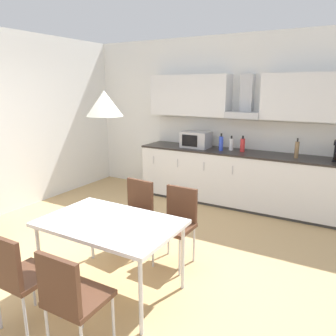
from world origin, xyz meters
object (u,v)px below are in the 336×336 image
bottle_blue (221,143)px  bottle_brown (297,150)px  chair_near_left (17,272)px  microwave (196,140)px  chair_far_left (135,209)px  pendant_lamp (104,103)px  chair_far_right (177,218)px  chair_near_right (70,294)px  bottle_white (231,144)px  dining_table (110,226)px  bottle_red (243,145)px

bottle_blue → bottle_brown: 1.20m
bottle_brown → chair_near_left: bearing=-111.8°
microwave → chair_far_left: size_ratio=0.55×
bottle_brown → chair_far_left: bottle_brown is taller
chair_far_left → pendant_lamp: (0.29, -0.80, 1.29)m
bottle_brown → chair_far_right: size_ratio=0.35×
chair_far_right → chair_near_right: size_ratio=1.00×
chair_far_left → chair_near_left: bearing=-90.2°
bottle_white → bottle_brown: bottle_brown is taller
bottle_blue → chair_far_right: bearing=-81.8°
bottle_white → chair_far_right: (0.16, -2.21, -0.50)m
microwave → chair_far_right: 2.35m
bottle_blue → dining_table: size_ratio=0.22×
dining_table → chair_far_left: 0.87m
chair_far_right → pendant_lamp: 1.55m
microwave → bottle_blue: 0.49m
bottle_red → bottle_white: bearing=173.0°
bottle_white → dining_table: size_ratio=0.19×
bottle_blue → chair_far_left: size_ratio=0.33×
bottle_red → chair_far_right: 2.24m
chair_far_left → bottle_red: bearing=74.0°
bottle_red → chair_far_right: bearing=-91.1°
microwave → bottle_white: size_ratio=1.96×
bottle_blue → bottle_brown: bearing=0.2°
bottle_white → dining_table: 3.04m
bottle_blue → chair_far_left: 2.18m
bottle_white → chair_near_right: 3.85m
bottle_blue → chair_far_right: bottle_blue is taller
bottle_white → chair_near_left: bearing=-96.4°
chair_far_left → dining_table: bearing=-70.3°
bottle_white → bottle_brown: size_ratio=0.81×
pendant_lamp → dining_table: bearing=135.0°
bottle_red → pendant_lamp: (-0.34, -2.99, 0.79)m
chair_far_left → chair_near_right: (0.58, -1.61, 0.00)m
chair_near_left → chair_far_right: bearing=69.9°
chair_near_left → chair_near_right: (0.59, 0.00, 0.00)m
microwave → chair_far_right: microwave is taller
bottle_white → chair_far_left: (-0.42, -2.21, -0.50)m
bottle_blue → chair_far_left: bearing=-97.7°
bottle_blue → chair_near_left: bearing=-94.5°
bottle_brown → chair_far_left: 2.62m
bottle_brown → chair_near_right: size_ratio=0.35×
bottle_red → chair_far_right: size_ratio=0.30×
bottle_white → bottle_red: 0.20m
bottle_white → bottle_brown: bearing=-5.8°
bottle_red → chair_near_right: bearing=-90.6°
bottle_brown → dining_table: (-1.19, -2.91, -0.37)m
chair_far_right → pendant_lamp: bearing=-110.2°
dining_table → chair_near_left: 0.87m
bottle_white → bottle_red: bottle_red is taller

